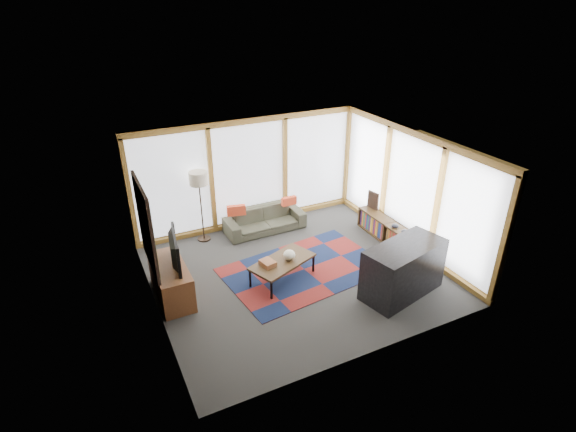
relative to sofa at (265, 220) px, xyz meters
name	(u,v)px	position (x,y,z in m)	size (l,w,h in m)	color
ground	(297,273)	(-0.15, -1.95, -0.27)	(5.50, 5.50, 0.00)	#323230
room_envelope	(307,188)	(0.34, -1.39, 1.27)	(5.52, 5.02, 2.62)	#3A342C
rug	(304,269)	(0.04, -1.92, -0.27)	(3.13, 2.01, 0.01)	maroon
sofa	(265,220)	(0.00, 0.00, 0.00)	(1.88, 0.73, 0.55)	#383C2D
pillow_left	(236,210)	(-0.69, 0.00, 0.39)	(0.42, 0.13, 0.23)	#DC4424
pillow_right	(289,201)	(0.62, -0.04, 0.37)	(0.36, 0.11, 0.20)	#DC4424
floor_lamp	(201,207)	(-1.43, 0.20, 0.55)	(0.41, 0.41, 1.65)	#302216
coffee_table	(283,270)	(-0.51, -2.03, -0.06)	(1.29, 0.64, 0.43)	#372514
book_stack	(268,263)	(-0.82, -2.05, 0.20)	(0.23, 0.29, 0.10)	#935632
vase	(289,255)	(-0.37, -2.05, 0.26)	(0.23, 0.23, 0.20)	white
bookshelf	(389,232)	(2.28, -1.75, -0.03)	(0.35, 1.95, 0.49)	#372514
bowl_a	(406,232)	(2.25, -2.31, 0.26)	(0.19, 0.19, 0.10)	black
bowl_b	(395,226)	(2.23, -1.98, 0.25)	(0.16, 0.16, 0.08)	black
shelf_picture	(373,200)	(2.37, -0.96, 0.42)	(0.04, 0.31, 0.41)	black
tv_console	(171,281)	(-2.57, -1.62, 0.06)	(0.56, 1.34, 0.67)	brown
television	(170,250)	(-2.51, -1.60, 0.70)	(1.04, 0.14, 0.60)	black
bar_counter	(403,269)	(1.31, -3.39, 0.23)	(1.59, 0.74, 1.01)	black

